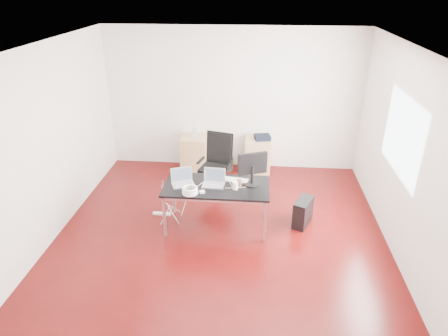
# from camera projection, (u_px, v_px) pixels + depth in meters

# --- Properties ---
(room_shell) EXTENTS (5.00, 5.00, 5.00)m
(room_shell) POSITION_uv_depth(u_px,v_px,m) (223.00, 149.00, 5.59)
(room_shell) COLOR #3E0707
(room_shell) RESTS_ON ground
(desk) EXTENTS (1.60, 0.80, 0.73)m
(desk) POSITION_uv_depth(u_px,v_px,m) (217.00, 189.00, 6.07)
(desk) COLOR black
(desk) RESTS_ON ground
(office_chair) EXTENTS (0.59, 0.61, 1.08)m
(office_chair) POSITION_uv_depth(u_px,v_px,m) (217.00, 161.00, 7.14)
(office_chair) COLOR black
(office_chair) RESTS_ON ground
(filing_cabinet_left) EXTENTS (0.50, 0.50, 0.70)m
(filing_cabinet_left) POSITION_uv_depth(u_px,v_px,m) (194.00, 153.00, 8.11)
(filing_cabinet_left) COLOR tan
(filing_cabinet_left) RESTS_ON ground
(filing_cabinet_right) EXTENTS (0.50, 0.50, 0.70)m
(filing_cabinet_right) POSITION_uv_depth(u_px,v_px,m) (258.00, 155.00, 8.01)
(filing_cabinet_right) COLOR tan
(filing_cabinet_right) RESTS_ON ground
(pc_tower) EXTENTS (0.37, 0.49, 0.44)m
(pc_tower) POSITION_uv_depth(u_px,v_px,m) (303.00, 212.00, 6.32)
(pc_tower) COLOR black
(pc_tower) RESTS_ON ground
(wastebasket) EXTENTS (0.32, 0.32, 0.28)m
(wastebasket) POSITION_uv_depth(u_px,v_px,m) (228.00, 163.00, 8.16)
(wastebasket) COLOR black
(wastebasket) RESTS_ON ground
(power_strip) EXTENTS (0.30, 0.07, 0.04)m
(power_strip) POSITION_uv_depth(u_px,v_px,m) (162.00, 214.00, 6.66)
(power_strip) COLOR white
(power_strip) RESTS_ON ground
(laptop_left) EXTENTS (0.40, 0.36, 0.23)m
(laptop_left) POSITION_uv_depth(u_px,v_px,m) (182.00, 180.00, 6.08)
(laptop_left) COLOR silver
(laptop_left) RESTS_ON desk
(laptop_right) EXTENTS (0.35, 0.28, 0.23)m
(laptop_right) POSITION_uv_depth(u_px,v_px,m) (214.00, 181.00, 6.06)
(laptop_right) COLOR silver
(laptop_right) RESTS_ON desk
(monitor) EXTENTS (0.44, 0.26, 0.51)m
(monitor) POSITION_uv_depth(u_px,v_px,m) (252.00, 167.00, 5.98)
(monitor) COLOR black
(monitor) RESTS_ON desk
(keyboard) EXTENTS (0.46, 0.22, 0.02)m
(keyboard) POSITION_uv_depth(u_px,v_px,m) (234.00, 180.00, 6.19)
(keyboard) COLOR white
(keyboard) RESTS_ON desk
(cup_white) EXTENTS (0.10, 0.10, 0.12)m
(cup_white) POSITION_uv_depth(u_px,v_px,m) (235.00, 186.00, 5.92)
(cup_white) COLOR white
(cup_white) RESTS_ON desk
(cup_brown) EXTENTS (0.10, 0.10, 0.10)m
(cup_brown) POSITION_uv_depth(u_px,v_px,m) (239.00, 183.00, 6.01)
(cup_brown) COLOR brown
(cup_brown) RESTS_ON desk
(cable_coil) EXTENTS (0.24, 0.24, 0.11)m
(cable_coil) POSITION_uv_depth(u_px,v_px,m) (190.00, 191.00, 5.80)
(cable_coil) COLOR white
(cable_coil) RESTS_ON desk
(power_adapter) EXTENTS (0.09, 0.09, 0.03)m
(power_adapter) POSITION_uv_depth(u_px,v_px,m) (202.00, 192.00, 5.84)
(power_adapter) COLOR white
(power_adapter) RESTS_ON desk
(speaker) EXTENTS (0.10, 0.09, 0.18)m
(speaker) POSITION_uv_depth(u_px,v_px,m) (194.00, 133.00, 7.91)
(speaker) COLOR #9E9E9E
(speaker) RESTS_ON filing_cabinet_left
(navy_garment) EXTENTS (0.34, 0.30, 0.09)m
(navy_garment) POSITION_uv_depth(u_px,v_px,m) (262.00, 137.00, 7.82)
(navy_garment) COLOR black
(navy_garment) RESTS_ON filing_cabinet_right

